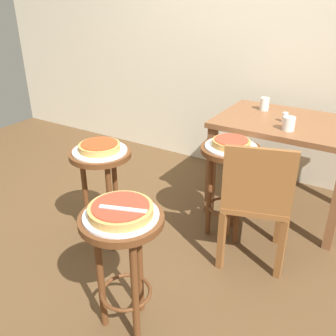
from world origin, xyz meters
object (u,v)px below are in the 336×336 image
object	(u,v)px
stool_middle	(102,176)
stool_leftside	(229,171)
stool_foreground	(123,247)
dining_table	(286,136)
wooden_chair	(256,199)
cup_far_edge	(264,104)
condiment_shaker	(285,117)
pizza_middle	(100,147)
pizza_leftside	(231,142)
cup_near_edge	(289,124)
pizza_server_knife	(123,209)
pizza_foreground	(121,210)
serving_plate_middle	(100,151)
serving_plate_foreground	(121,215)
serving_plate_leftside	(231,147)

from	to	relation	value
stool_middle	stool_leftside	distance (m)	0.85
stool_foreground	dining_table	size ratio (longest dim) A/B	0.68
stool_foreground	stool_middle	bearing A→B (deg)	138.13
stool_middle	wooden_chair	world-z (taller)	wooden_chair
cup_far_edge	wooden_chair	xyz separation A→B (m)	(0.28, -0.88, -0.34)
cup_far_edge	condiment_shaker	distance (m)	0.30
pizza_middle	condiment_shaker	xyz separation A→B (m)	(0.89, 1.00, 0.07)
pizza_leftside	cup_near_edge	world-z (taller)	cup_near_edge
pizza_middle	wooden_chair	world-z (taller)	wooden_chair
stool_foreground	stool_leftside	xyz separation A→B (m)	(0.10, 1.03, 0.00)
wooden_chair	pizza_server_knife	size ratio (longest dim) A/B	3.86
stool_leftside	dining_table	xyz separation A→B (m)	(0.22, 0.54, 0.13)
stool_foreground	pizza_leftside	size ratio (longest dim) A/B	2.77
pizza_foreground	pizza_server_knife	size ratio (longest dim) A/B	1.37
stool_foreground	stool_middle	xyz separation A→B (m)	(-0.58, 0.52, 0.00)
serving_plate_middle	pizza_server_knife	world-z (taller)	pizza_server_knife
serving_plate_foreground	stool_leftside	distance (m)	1.05
pizza_leftside	cup_far_edge	size ratio (longest dim) A/B	2.49
serving_plate_foreground	pizza_server_knife	world-z (taller)	pizza_server_knife
pizza_leftside	cup_far_edge	distance (m)	0.70
stool_foreground	wooden_chair	distance (m)	0.92
dining_table	serving_plate_middle	bearing A→B (deg)	-130.86
cup_far_edge	stool_foreground	bearing A→B (deg)	-92.66
pizza_foreground	pizza_leftside	bearing A→B (deg)	84.37
cup_near_edge	cup_far_edge	size ratio (longest dim) A/B	0.95
stool_middle	wooden_chair	size ratio (longest dim) A/B	0.81
stool_leftside	wooden_chair	size ratio (longest dim) A/B	0.81
stool_foreground	serving_plate_leftside	distance (m)	1.05
stool_foreground	pizza_server_knife	xyz separation A→B (m)	(0.03, -0.02, 0.24)
serving_plate_foreground	condiment_shaker	world-z (taller)	condiment_shaker
pizza_foreground	stool_middle	distance (m)	0.81
serving_plate_foreground	cup_far_edge	size ratio (longest dim) A/B	3.54
stool_foreground	condiment_shaker	world-z (taller)	condiment_shaker
dining_table	pizza_middle	bearing A→B (deg)	-130.86
serving_plate_middle	pizza_foreground	bearing A→B (deg)	-41.87
stool_foreground	serving_plate_leftside	xyz separation A→B (m)	(0.10, 1.03, 0.18)
pizza_server_knife	serving_plate_foreground	bearing A→B (deg)	126.68
serving_plate_middle	pizza_server_knife	xyz separation A→B (m)	(0.61, -0.54, 0.06)
cup_far_edge	pizza_leftside	bearing A→B (deg)	-88.22
pizza_foreground	stool_middle	size ratio (longest dim) A/B	0.44
condiment_shaker	wooden_chair	distance (m)	0.76
pizza_foreground	serving_plate_middle	world-z (taller)	pizza_foreground
stool_foreground	pizza_foreground	size ratio (longest dim) A/B	2.28
pizza_foreground	pizza_server_knife	xyz separation A→B (m)	(0.03, -0.02, 0.03)
pizza_leftside	pizza_server_knife	size ratio (longest dim) A/B	1.13
pizza_middle	dining_table	xyz separation A→B (m)	(0.90, 1.05, -0.08)
condiment_shaker	stool_foreground	bearing A→B (deg)	-101.26
stool_foreground	serving_plate_middle	bearing A→B (deg)	138.13
cup_near_edge	pizza_middle	bearing A→B (deg)	-138.86
pizza_middle	wooden_chair	bearing A→B (deg)	18.58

